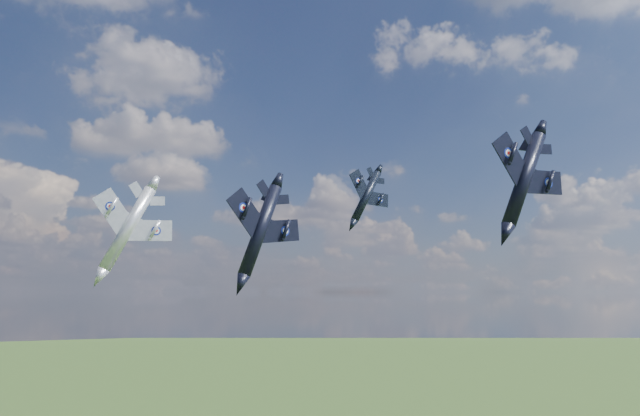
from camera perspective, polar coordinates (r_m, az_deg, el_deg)
name	(u,v)px	position (r m, az deg, el deg)	size (l,w,h in m)	color
jet_lead_navy	(260,230)	(74.55, -5.48, -2.02)	(11.51, 16.04, 3.32)	black
jet_right_navy	(524,179)	(71.71, 18.16, 2.53)	(11.47, 15.99, 3.31)	black
jet_high_navy	(366,196)	(96.18, 4.24, 1.08)	(9.04, 12.60, 2.61)	black
jet_left_silver	(128,228)	(75.68, -17.17, -1.78)	(10.54, 14.70, 3.04)	#ABAFB6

